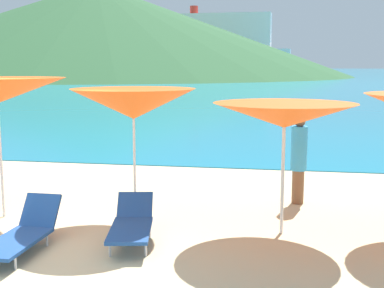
# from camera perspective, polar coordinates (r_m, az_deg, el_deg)

# --- Properties ---
(ground_plane) EXTENTS (50.00, 100.00, 0.30)m
(ground_plane) POSITION_cam_1_polar(r_m,az_deg,el_deg) (16.93, -2.84, -0.60)
(ground_plane) COLOR beige
(ocean_water) EXTENTS (650.00, 440.00, 0.02)m
(ocean_water) POSITION_cam_1_polar(r_m,az_deg,el_deg) (232.77, 9.18, 7.99)
(ocean_water) COLOR teal
(ocean_water) RESTS_ON ground_plane
(headland_hill) EXTENTS (124.48, 124.48, 22.66)m
(headland_hill) POSITION_cam_1_polar(r_m,az_deg,el_deg) (133.17, -10.48, 12.36)
(headland_hill) COLOR #2D5B33
(headland_hill) RESTS_ON ground_plane
(umbrella_5) EXTENTS (2.21, 2.21, 2.22)m
(umbrella_5) POSITION_cam_1_polar(r_m,az_deg,el_deg) (8.55, -6.54, 4.46)
(umbrella_5) COLOR silver
(umbrella_5) RESTS_ON ground_plane
(umbrella_6) EXTENTS (2.19, 2.19, 2.04)m
(umbrella_6) POSITION_cam_1_polar(r_m,az_deg,el_deg) (7.87, 10.25, 3.14)
(umbrella_6) COLOR silver
(umbrella_6) RESTS_ON ground_plane
(lounge_chair_6) EXTENTS (0.60, 1.61, 0.66)m
(lounge_chair_6) POSITION_cam_1_polar(r_m,az_deg,el_deg) (7.68, -18.41, -9.37)
(lounge_chair_6) COLOR #1E478C
(lounge_chair_6) RESTS_ON ground_plane
(lounge_chair_7) EXTENTS (0.84, 1.59, 0.59)m
(lounge_chair_7) POSITION_cam_1_polar(r_m,az_deg,el_deg) (7.68, -6.73, -8.75)
(lounge_chair_7) COLOR #1E478C
(lounge_chair_7) RESTS_ON ground_plane
(beachgoer_1) EXTENTS (0.30, 0.30, 1.67)m
(beachgoer_1) POSITION_cam_1_polar(r_m,az_deg,el_deg) (9.81, 11.80, -1.43)
(beachgoer_1) COLOR brown
(beachgoer_1) RESTS_ON ground_plane
(cruise_ship) EXTENTS (57.95, 11.37, 24.63)m
(cruise_ship) POSITION_cam_1_polar(r_m,az_deg,el_deg) (195.94, 2.31, 10.78)
(cruise_ship) COLOR white
(cruise_ship) RESTS_ON ocean_water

